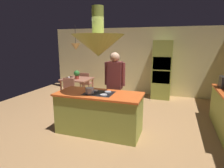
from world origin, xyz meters
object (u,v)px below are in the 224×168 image
Objects in this scene: person_at_island at (115,83)px; kitchen_island at (99,113)px; potted_plant_on_table at (77,74)px; cooking_pot_on_cooktop at (90,90)px; oven_tower at (162,70)px; chair_facing_island at (67,90)px; chair_by_back_wall at (86,82)px; cup_on_table at (69,78)px; dining_table at (77,82)px.

kitchen_island is at bearing -101.59° from person_at_island.
potted_plant_on_table reaches higher than cooking_pot_on_cooktop.
oven_tower is 11.51× the size of cooking_pot_on_cooktop.
chair_facing_island is (-1.70, 1.44, 0.04)m from kitchen_island.
chair_by_back_wall is at bearing 93.77° from potted_plant_on_table.
person_at_island reaches higher than potted_plant_on_table.
cooking_pot_on_cooktop is at bearing -49.24° from cup_on_table.
dining_table is 0.68m from chair_facing_island.
chair_by_back_wall is (-1.70, 2.76, 0.04)m from kitchen_island.
chair_facing_island is 4.83× the size of cooking_pot_on_cooktop.
oven_tower is 6.91× the size of potted_plant_on_table.
person_at_island reaches higher than chair_facing_island.
person_at_island is 0.88m from cooking_pot_on_cooktop.
person_at_island is 2.82m from chair_by_back_wall.
oven_tower is 3.60m from cooking_pot_on_cooktop.
oven_tower reaches higher than kitchen_island.
potted_plant_on_table is (0.05, -0.75, 0.42)m from chair_by_back_wall.
cooking_pot_on_cooktop reaches higher than chair_by_back_wall.
kitchen_island is at bearing -108.74° from oven_tower.
dining_table is 0.30m from potted_plant_on_table.
potted_plant_on_table is at bearing 93.77° from chair_by_back_wall.
chair_facing_island is at bearing 134.44° from cooking_pot_on_cooktop.
person_at_island is (0.14, 0.69, 0.56)m from kitchen_island.
chair_by_back_wall is 3.31m from cooking_pot_on_cooktop.
chair_facing_island reaches higher than dining_table.
dining_table is 3.23× the size of potted_plant_on_table.
cup_on_table is at bearing -152.70° from potted_plant_on_table.
cooking_pot_on_cooktop reaches higher than chair_facing_island.
chair_by_back_wall reaches higher than dining_table.
chair_by_back_wall is at bearing 90.00° from chair_facing_island.
oven_tower is 3.02m from potted_plant_on_table.
oven_tower is at bearing 24.21° from potted_plant_on_table.
chair_by_back_wall is 2.90× the size of potted_plant_on_table.
person_at_island is 5.89× the size of potted_plant_on_table.
person_at_island is (1.84, -1.41, 0.37)m from dining_table.
kitchen_island is 2.71m from dining_table.
oven_tower is at bearing 32.77° from chair_facing_island.
cup_on_table is at bearing 149.70° from person_at_island.
kitchen_island is at bearing 39.09° from cooking_pot_on_cooktop.
person_at_island is 9.81× the size of cooking_pot_on_cooktop.
cooking_pot_on_cooktop is at bearing 118.06° from chair_by_back_wall.
person_at_island is 2.22m from potted_plant_on_table.
cup_on_table is at bearing 77.59° from chair_by_back_wall.
oven_tower is at bearing 69.42° from person_at_island.
chair_facing_island is at bearing -95.01° from potted_plant_on_table.
oven_tower is 23.03× the size of cup_on_table.
oven_tower is 1.17× the size of person_at_island.
chair_facing_island is at bearing 90.00° from chair_by_back_wall.
kitchen_island is 2.23m from chair_facing_island.
chair_facing_island is 9.67× the size of cup_on_table.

